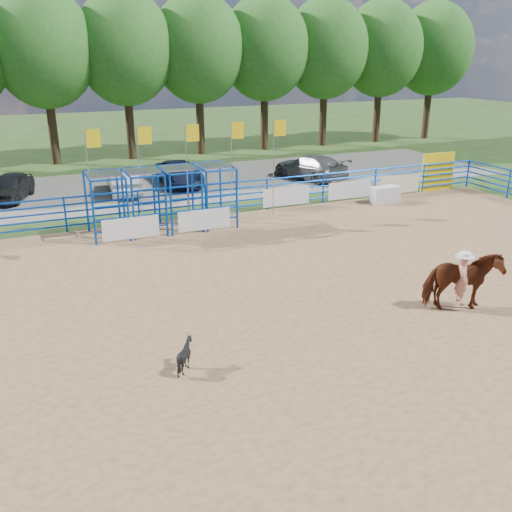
{
  "coord_description": "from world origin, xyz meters",
  "views": [
    {
      "loc": [
        -7.69,
        -13.62,
        7.04
      ],
      "look_at": [
        -1.41,
        1.0,
        1.3
      ],
      "focal_mm": 40.0,
      "sensor_mm": 36.0,
      "label": 1
    }
  ],
  "objects_px": {
    "car_b": "(123,180)",
    "horse_and_rider": "(462,279)",
    "announcer_table": "(385,194)",
    "car_d": "(310,167)",
    "calf": "(185,355)",
    "car_c": "(179,173)",
    "car_a": "(10,187)"
  },
  "relations": [
    {
      "from": "announcer_table",
      "to": "horse_and_rider",
      "type": "height_order",
      "value": "horse_and_rider"
    },
    {
      "from": "car_a",
      "to": "car_c",
      "type": "relative_size",
      "value": 0.86
    },
    {
      "from": "calf",
      "to": "car_d",
      "type": "distance_m",
      "value": 21.63
    },
    {
      "from": "announcer_table",
      "to": "car_a",
      "type": "distance_m",
      "value": 18.58
    },
    {
      "from": "car_a",
      "to": "car_c",
      "type": "distance_m",
      "value": 8.7
    },
    {
      "from": "calf",
      "to": "car_d",
      "type": "height_order",
      "value": "car_d"
    },
    {
      "from": "calf",
      "to": "car_d",
      "type": "xyz_separation_m",
      "value": [
        12.72,
        17.48,
        0.32
      ]
    },
    {
      "from": "calf",
      "to": "car_b",
      "type": "xyz_separation_m",
      "value": [
        2.09,
        18.17,
        0.3
      ]
    },
    {
      "from": "car_d",
      "to": "calf",
      "type": "bearing_deg",
      "value": 36.98
    },
    {
      "from": "car_b",
      "to": "announcer_table",
      "type": "bearing_deg",
      "value": 153.06
    },
    {
      "from": "announcer_table",
      "to": "car_b",
      "type": "relative_size",
      "value": 0.35
    },
    {
      "from": "announcer_table",
      "to": "car_b",
      "type": "bearing_deg",
      "value": 148.73
    },
    {
      "from": "calf",
      "to": "car_c",
      "type": "xyz_separation_m",
      "value": [
        5.33,
        19.06,
        0.25
      ]
    },
    {
      "from": "horse_and_rider",
      "to": "car_b",
      "type": "bearing_deg",
      "value": 108.5
    },
    {
      "from": "car_b",
      "to": "horse_and_rider",
      "type": "bearing_deg",
      "value": 112.83
    },
    {
      "from": "announcer_table",
      "to": "car_b",
      "type": "xyz_separation_m",
      "value": [
        -11.4,
        6.92,
        0.29
      ]
    },
    {
      "from": "announcer_table",
      "to": "horse_and_rider",
      "type": "xyz_separation_m",
      "value": [
        -5.34,
        -11.19,
        0.56
      ]
    },
    {
      "from": "car_c",
      "to": "announcer_table",
      "type": "bearing_deg",
      "value": -39.34
    },
    {
      "from": "horse_and_rider",
      "to": "car_d",
      "type": "distance_m",
      "value": 18.02
    },
    {
      "from": "car_a",
      "to": "car_b",
      "type": "distance_m",
      "value": 5.53
    },
    {
      "from": "car_a",
      "to": "car_b",
      "type": "bearing_deg",
      "value": 10.01
    },
    {
      "from": "horse_and_rider",
      "to": "announcer_table",
      "type": "bearing_deg",
      "value": 64.49
    },
    {
      "from": "announcer_table",
      "to": "calf",
      "type": "height_order",
      "value": "announcer_table"
    },
    {
      "from": "car_c",
      "to": "car_d",
      "type": "bearing_deg",
      "value": -7.63
    },
    {
      "from": "calf",
      "to": "car_d",
      "type": "bearing_deg",
      "value": -47.15
    },
    {
      "from": "car_b",
      "to": "car_c",
      "type": "xyz_separation_m",
      "value": [
        3.24,
        0.89,
        -0.06
      ]
    },
    {
      "from": "announcer_table",
      "to": "car_d",
      "type": "xyz_separation_m",
      "value": [
        -0.78,
        6.24,
        0.31
      ]
    },
    {
      "from": "calf",
      "to": "horse_and_rider",
      "type": "bearing_deg",
      "value": -100.74
    },
    {
      "from": "announcer_table",
      "to": "car_b",
      "type": "height_order",
      "value": "car_b"
    },
    {
      "from": "announcer_table",
      "to": "car_c",
      "type": "bearing_deg",
      "value": 136.26
    },
    {
      "from": "announcer_table",
      "to": "car_d",
      "type": "bearing_deg",
      "value": 97.09
    },
    {
      "from": "announcer_table",
      "to": "car_c",
      "type": "height_order",
      "value": "car_c"
    }
  ]
}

